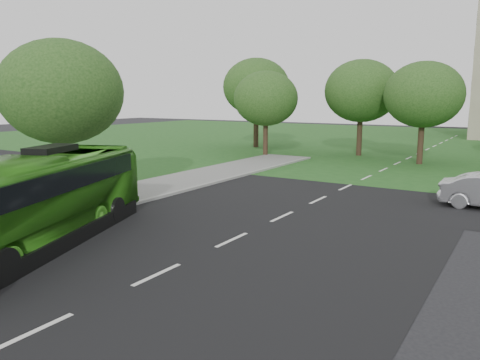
{
  "coord_description": "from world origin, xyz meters",
  "views": [
    {
      "loc": [
        8.95,
        -11.69,
        5.1
      ],
      "look_at": [
        -1.66,
        5.19,
        1.6
      ],
      "focal_mm": 35.0,
      "sensor_mm": 36.0,
      "label": 1
    }
  ],
  "objects": [
    {
      "name": "tree_park_a",
      "position": [
        -11.17,
        24.57,
        5.06
      ],
      "size": [
        5.61,
        5.61,
        7.46
      ],
      "color": "black",
      "rests_on": "ground"
    },
    {
      "name": "bus",
      "position": [
        -5.5,
        -2.06,
        1.58
      ],
      "size": [
        6.46,
        11.56,
        3.16
      ],
      "primitive_type": "imported",
      "rotation": [
        0.0,
        0.0,
        0.36
      ],
      "color": "#398F1D",
      "rests_on": "ground"
    },
    {
      "name": "tree_park_c",
      "position": [
        1.55,
        26.51,
        5.35
      ],
      "size": [
        5.94,
        5.94,
        7.89
      ],
      "color": "black",
      "rests_on": "ground"
    },
    {
      "name": "street_surfaces",
      "position": [
        -0.38,
        22.75,
        0.03
      ],
      "size": [
        120.0,
        120.0,
        0.15
      ],
      "color": "black",
      "rests_on": "ground"
    },
    {
      "name": "tree_park_f",
      "position": [
        -15.75,
        30.77,
        6.24
      ],
      "size": [
        6.87,
        6.87,
        9.17
      ],
      "color": "black",
      "rests_on": "ground"
    },
    {
      "name": "ground",
      "position": [
        0.0,
        0.0,
        0.0
      ],
      "size": [
        160.0,
        160.0,
        0.0
      ],
      "primitive_type": "plane",
      "color": "black",
      "rests_on": "ground"
    },
    {
      "name": "tree_side_near",
      "position": [
        -10.82,
        3.34,
        5.39
      ],
      "size": [
        5.98,
        5.98,
        7.94
      ],
      "color": "black",
      "rests_on": "ground"
    },
    {
      "name": "tree_park_b",
      "position": [
        -4.26,
        29.43,
        5.71
      ],
      "size": [
        6.46,
        6.46,
        8.47
      ],
      "color": "black",
      "rests_on": "ground"
    }
  ]
}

